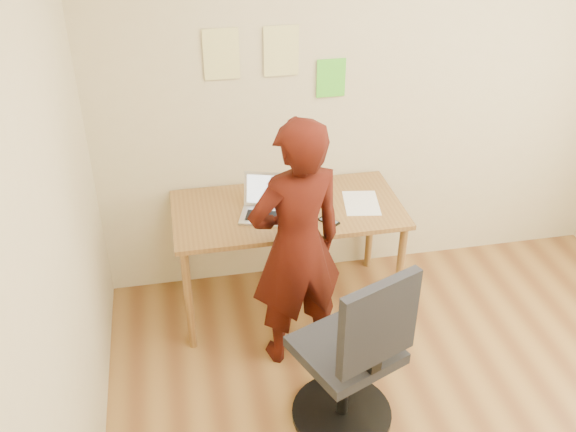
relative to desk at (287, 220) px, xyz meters
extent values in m
cube|color=beige|center=(0.60, 0.39, 0.70)|extent=(3.50, 0.04, 2.70)
cube|color=beige|center=(-1.17, -1.38, 0.70)|extent=(0.04, 3.50, 2.70)
cube|color=brown|center=(0.00, 0.00, 0.07)|extent=(1.40, 0.70, 0.03)
cylinder|color=brown|center=(-0.65, -0.30, -0.30)|extent=(0.05, 0.05, 0.71)
cylinder|color=brown|center=(0.65, -0.30, -0.30)|extent=(0.05, 0.05, 0.71)
cylinder|color=brown|center=(-0.65, 0.30, -0.30)|extent=(0.05, 0.05, 0.71)
cylinder|color=brown|center=(0.65, 0.30, -0.30)|extent=(0.05, 0.05, 0.71)
cube|color=#B3B3BA|center=(-0.15, -0.09, 0.09)|extent=(0.35, 0.29, 0.01)
cube|color=black|center=(-0.15, -0.09, 0.10)|extent=(0.27, 0.19, 0.00)
cube|color=#B3B3BA|center=(-0.11, 0.04, 0.20)|extent=(0.31, 0.15, 0.21)
cube|color=white|center=(-0.11, 0.04, 0.20)|extent=(0.27, 0.12, 0.17)
cube|color=white|center=(0.46, -0.04, 0.09)|extent=(0.26, 0.33, 0.00)
cube|color=black|center=(0.21, -0.21, 0.09)|extent=(0.12, 0.14, 0.01)
cube|color=#3F4C59|center=(0.21, -0.21, 0.10)|extent=(0.10, 0.12, 0.00)
cube|color=#E5DF89|center=(-0.32, 0.36, 0.95)|extent=(0.21, 0.00, 0.30)
cube|color=#E5DF89|center=(0.03, 0.36, 0.95)|extent=(0.21, 0.00, 0.30)
cube|color=#56DC31|center=(0.34, 0.36, 0.76)|extent=(0.18, 0.00, 0.24)
cube|color=black|center=(0.10, -1.00, -0.18)|extent=(0.60, 0.60, 0.06)
cube|color=black|center=(0.19, -1.20, 0.16)|extent=(0.42, 0.22, 0.46)
cube|color=black|center=(0.19, -1.20, -0.08)|extent=(0.07, 0.06, 0.12)
cylinder|color=black|center=(0.10, -1.00, -0.42)|extent=(0.06, 0.06, 0.46)
cylinder|color=black|center=(0.10, -1.00, -0.64)|extent=(0.54, 0.54, 0.03)
imported|color=#360D07|center=(-0.04, -0.46, 0.11)|extent=(0.63, 0.49, 1.53)
camera|label=1|loc=(-0.64, -3.29, 2.11)|focal=40.00mm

